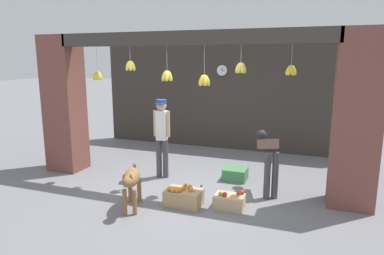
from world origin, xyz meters
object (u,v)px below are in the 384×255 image
object	(u,v)px
dog	(131,180)
shopkeeper	(162,133)
fruit_crate_apples	(229,201)
wall_clock	(222,70)
worker_stooping	(268,155)
fruit_crate_oranges	(184,197)
water_bottle	(201,193)
produce_box_green	(235,174)

from	to	relation	value
dog	shopkeeper	bearing A→B (deg)	166.49
fruit_crate_apples	wall_clock	distance (m)	4.25
worker_stooping	fruit_crate_apples	world-z (taller)	worker_stooping
dog	worker_stooping	bearing A→B (deg)	105.82
shopkeeper	fruit_crate_oranges	world-z (taller)	shopkeeper
fruit_crate_apples	water_bottle	bearing A→B (deg)	161.31
shopkeeper	produce_box_green	bearing A→B (deg)	-171.58
shopkeeper	fruit_crate_oranges	distance (m)	1.65
fruit_crate_oranges	fruit_crate_apples	size ratio (longest dim) A/B	1.24
fruit_crate_oranges	water_bottle	world-z (taller)	fruit_crate_oranges
shopkeeper	water_bottle	bearing A→B (deg)	138.56
fruit_crate_apples	produce_box_green	distance (m)	1.35
shopkeeper	water_bottle	xyz separation A→B (m)	(1.10, -0.80, -0.81)
produce_box_green	wall_clock	bearing A→B (deg)	111.79
worker_stooping	water_bottle	distance (m)	1.35
produce_box_green	water_bottle	distance (m)	1.20
dog	produce_box_green	distance (m)	2.31
dog	worker_stooping	size ratio (longest dim) A/B	0.84
dog	shopkeeper	xyz separation A→B (m)	(-0.17, 1.55, 0.44)
shopkeeper	worker_stooping	size ratio (longest dim) A/B	1.48
dog	fruit_crate_apples	xyz separation A→B (m)	(1.46, 0.57, -0.37)
worker_stooping	produce_box_green	world-z (taller)	worker_stooping
worker_stooping	wall_clock	distance (m)	3.48
worker_stooping	produce_box_green	distance (m)	1.04
fruit_crate_oranges	fruit_crate_apples	bearing A→B (deg)	11.77
dog	wall_clock	bearing A→B (deg)	155.32
produce_box_green	wall_clock	xyz separation A→B (m)	(-0.91, 2.28, 1.96)
dog	fruit_crate_oranges	size ratio (longest dim) A/B	1.52
wall_clock	dog	bearing A→B (deg)	-94.81
produce_box_green	wall_clock	size ratio (longest dim) A/B	1.56
produce_box_green	water_bottle	bearing A→B (deg)	-106.25
worker_stooping	dog	bearing A→B (deg)	-168.64
worker_stooping	fruit_crate_oranges	size ratio (longest dim) A/B	1.82
water_bottle	wall_clock	world-z (taller)	wall_clock
dog	wall_clock	size ratio (longest dim) A/B	3.11
dog	fruit_crate_oranges	xyz separation A→B (m)	(0.73, 0.41, -0.35)
shopkeeper	worker_stooping	xyz separation A→B (m)	(2.12, -0.15, -0.21)
fruit_crate_oranges	water_bottle	xyz separation A→B (m)	(0.20, 0.33, -0.02)
shopkeeper	wall_clock	size ratio (longest dim) A/B	5.51
fruit_crate_oranges	produce_box_green	bearing A→B (deg)	70.28
shopkeeper	water_bottle	distance (m)	1.58
worker_stooping	fruit_crate_oranges	xyz separation A→B (m)	(-1.21, -0.98, -0.57)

